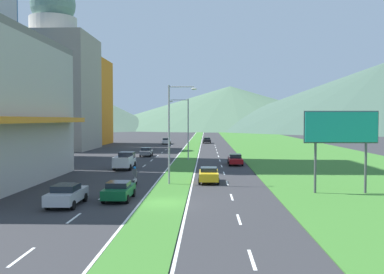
# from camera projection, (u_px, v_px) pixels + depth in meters

# --- Properties ---
(ground_plane) EXTENTS (600.00, 600.00, 0.00)m
(ground_plane) POSITION_uv_depth(u_px,v_px,m) (164.00, 204.00, 31.50)
(ground_plane) COLOR #2D2D30
(grass_median) EXTENTS (3.20, 240.00, 0.06)m
(grass_median) POSITION_uv_depth(u_px,v_px,m) (192.00, 148.00, 91.41)
(grass_median) COLOR #387028
(grass_median) RESTS_ON ground_plane
(grass_verge_right) EXTENTS (24.00, 240.00, 0.06)m
(grass_verge_right) POSITION_uv_depth(u_px,v_px,m) (290.00, 149.00, 90.72)
(grass_verge_right) COLOR #387028
(grass_verge_right) RESTS_ON ground_plane
(lane_dash_left_1) EXTENTS (0.16, 2.80, 0.01)m
(lane_dash_left_1) POSITION_uv_depth(u_px,v_px,m) (22.00, 257.00, 19.27)
(lane_dash_left_1) COLOR silver
(lane_dash_left_1) RESTS_ON ground_plane
(lane_dash_left_2) EXTENTS (0.16, 2.80, 0.01)m
(lane_dash_left_2) POSITION_uv_depth(u_px,v_px,m) (74.00, 218.00, 26.85)
(lane_dash_left_2) COLOR silver
(lane_dash_left_2) RESTS_ON ground_plane
(lane_dash_left_3) EXTENTS (0.16, 2.80, 0.01)m
(lane_dash_left_3) POSITION_uv_depth(u_px,v_px,m) (103.00, 196.00, 34.43)
(lane_dash_left_3) COLOR silver
(lane_dash_left_3) RESTS_ON ground_plane
(lane_dash_left_4) EXTENTS (0.16, 2.80, 0.01)m
(lane_dash_left_4) POSITION_uv_depth(u_px,v_px,m) (122.00, 183.00, 42.01)
(lane_dash_left_4) COLOR silver
(lane_dash_left_4) RESTS_ON ground_plane
(lane_dash_left_5) EXTENTS (0.16, 2.80, 0.01)m
(lane_dash_left_5) POSITION_uv_depth(u_px,v_px,m) (135.00, 173.00, 49.59)
(lane_dash_left_5) COLOR silver
(lane_dash_left_5) RESTS_ON ground_plane
(lane_dash_left_6) EXTENTS (0.16, 2.80, 0.01)m
(lane_dash_left_6) POSITION_uv_depth(u_px,v_px,m) (144.00, 166.00, 57.17)
(lane_dash_left_6) COLOR silver
(lane_dash_left_6) RESTS_ON ground_plane
(lane_dash_left_7) EXTENTS (0.16, 2.80, 0.01)m
(lane_dash_left_7) POSITION_uv_depth(u_px,v_px,m) (152.00, 160.00, 64.75)
(lane_dash_left_7) COLOR silver
(lane_dash_left_7) RESTS_ON ground_plane
(lane_dash_left_8) EXTENTS (0.16, 2.80, 0.01)m
(lane_dash_left_8) POSITION_uv_depth(u_px,v_px,m) (157.00, 156.00, 72.33)
(lane_dash_left_8) COLOR silver
(lane_dash_left_8) RESTS_ON ground_plane
(lane_dash_left_9) EXTENTS (0.16, 2.80, 0.01)m
(lane_dash_left_9) POSITION_uv_depth(u_px,v_px,m) (162.00, 153.00, 79.91)
(lane_dash_left_9) COLOR silver
(lane_dash_left_9) RESTS_ON ground_plane
(lane_dash_left_10) EXTENTS (0.16, 2.80, 0.01)m
(lane_dash_left_10) POSITION_uv_depth(u_px,v_px,m) (166.00, 150.00, 87.49)
(lane_dash_left_10) COLOR silver
(lane_dash_left_10) RESTS_ON ground_plane
(lane_dash_left_11) EXTENTS (0.16, 2.80, 0.01)m
(lane_dash_left_11) POSITION_uv_depth(u_px,v_px,m) (169.00, 147.00, 95.06)
(lane_dash_left_11) COLOR silver
(lane_dash_left_11) RESTS_ON ground_plane
(lane_dash_left_12) EXTENTS (0.16, 2.80, 0.01)m
(lane_dash_left_12) POSITION_uv_depth(u_px,v_px,m) (172.00, 145.00, 102.64)
(lane_dash_left_12) COLOR silver
(lane_dash_left_12) RESTS_ON ground_plane
(lane_dash_right_1) EXTENTS (0.16, 2.80, 0.01)m
(lane_dash_right_1) POSITION_uv_depth(u_px,v_px,m) (252.00, 259.00, 18.93)
(lane_dash_right_1) COLOR silver
(lane_dash_right_1) RESTS_ON ground_plane
(lane_dash_right_2) EXTENTS (0.16, 2.80, 0.01)m
(lane_dash_right_2) POSITION_uv_depth(u_px,v_px,m) (239.00, 219.00, 26.51)
(lane_dash_right_2) COLOR silver
(lane_dash_right_2) RESTS_ON ground_plane
(lane_dash_right_3) EXTENTS (0.16, 2.80, 0.01)m
(lane_dash_right_3) POSITION_uv_depth(u_px,v_px,m) (232.00, 197.00, 34.09)
(lane_dash_right_3) COLOR silver
(lane_dash_right_3) RESTS_ON ground_plane
(lane_dash_right_4) EXTENTS (0.16, 2.80, 0.01)m
(lane_dash_right_4) POSITION_uv_depth(u_px,v_px,m) (227.00, 183.00, 41.67)
(lane_dash_right_4) COLOR silver
(lane_dash_right_4) RESTS_ON ground_plane
(lane_dash_right_5) EXTENTS (0.16, 2.80, 0.01)m
(lane_dash_right_5) POSITION_uv_depth(u_px,v_px,m) (224.00, 173.00, 49.25)
(lane_dash_right_5) COLOR silver
(lane_dash_right_5) RESTS_ON ground_plane
(lane_dash_right_6) EXTENTS (0.16, 2.80, 0.01)m
(lane_dash_right_6) POSITION_uv_depth(u_px,v_px,m) (222.00, 166.00, 56.83)
(lane_dash_right_6) COLOR silver
(lane_dash_right_6) RESTS_ON ground_plane
(lane_dash_right_7) EXTENTS (0.16, 2.80, 0.01)m
(lane_dash_right_7) POSITION_uv_depth(u_px,v_px,m) (220.00, 161.00, 64.41)
(lane_dash_right_7) COLOR silver
(lane_dash_right_7) RESTS_ON ground_plane
(lane_dash_right_8) EXTENTS (0.16, 2.80, 0.01)m
(lane_dash_right_8) POSITION_uv_depth(u_px,v_px,m) (218.00, 156.00, 71.99)
(lane_dash_right_8) COLOR silver
(lane_dash_right_8) RESTS_ON ground_plane
(lane_dash_right_9) EXTENTS (0.16, 2.80, 0.01)m
(lane_dash_right_9) POSITION_uv_depth(u_px,v_px,m) (217.00, 153.00, 79.56)
(lane_dash_right_9) COLOR silver
(lane_dash_right_9) RESTS_ON ground_plane
(lane_dash_right_10) EXTENTS (0.16, 2.80, 0.01)m
(lane_dash_right_10) POSITION_uv_depth(u_px,v_px,m) (216.00, 150.00, 87.14)
(lane_dash_right_10) COLOR silver
(lane_dash_right_10) RESTS_ON ground_plane
(lane_dash_right_11) EXTENTS (0.16, 2.80, 0.01)m
(lane_dash_right_11) POSITION_uv_depth(u_px,v_px,m) (216.00, 147.00, 94.72)
(lane_dash_right_11) COLOR silver
(lane_dash_right_11) RESTS_ON ground_plane
(lane_dash_right_12) EXTENTS (0.16, 2.80, 0.01)m
(lane_dash_right_12) POSITION_uv_depth(u_px,v_px,m) (215.00, 145.00, 102.30)
(lane_dash_right_12) COLOR silver
(lane_dash_right_12) RESTS_ON ground_plane
(edge_line_median_left) EXTENTS (0.16, 240.00, 0.01)m
(edge_line_median_left) POSITION_uv_depth(u_px,v_px,m) (183.00, 148.00, 91.47)
(edge_line_median_left) COLOR silver
(edge_line_median_left) RESTS_ON ground_plane
(edge_line_median_right) EXTENTS (0.16, 240.00, 0.01)m
(edge_line_median_right) POSITION_uv_depth(u_px,v_px,m) (200.00, 148.00, 91.36)
(edge_line_median_right) COLOR silver
(edge_line_median_right) RESTS_ON ground_plane
(domed_building) EXTENTS (15.71, 15.71, 33.84)m
(domed_building) POSITION_uv_depth(u_px,v_px,m) (54.00, 80.00, 88.25)
(domed_building) COLOR #9E9384
(domed_building) RESTS_ON ground_plane
(midrise_colored) EXTENTS (15.29, 15.29, 20.75)m
(midrise_colored) POSITION_uv_depth(u_px,v_px,m) (75.00, 102.00, 106.24)
(midrise_colored) COLOR orange
(midrise_colored) RESTS_ON ground_plane
(hill_far_left) EXTENTS (151.80, 151.80, 37.26)m
(hill_far_left) POSITION_uv_depth(u_px,v_px,m) (35.00, 98.00, 256.97)
(hill_far_left) COLOR #516B56
(hill_far_left) RESTS_ON ground_plane
(hill_far_center) EXTENTS (192.11, 192.11, 28.84)m
(hill_far_center) POSITION_uv_depth(u_px,v_px,m) (230.00, 107.00, 296.67)
(hill_far_center) COLOR #47664C
(hill_far_center) RESTS_ON ground_plane
(street_lamp_near) EXTENTS (2.72, 0.28, 9.32)m
(street_lamp_near) POSITION_uv_depth(u_px,v_px,m) (172.00, 128.00, 40.57)
(street_lamp_near) COLOR #99999E
(street_lamp_near) RESTS_ON ground_plane
(street_lamp_mid) EXTENTS (2.96, 0.28, 9.20)m
(street_lamp_mid) POSITION_uv_depth(u_px,v_px,m) (186.00, 125.00, 65.06)
(street_lamp_mid) COLOR #99999E
(street_lamp_mid) RESTS_ON ground_plane
(billboard_roadside) EXTENTS (6.05, 0.28, 6.83)m
(billboard_roadside) POSITION_uv_depth(u_px,v_px,m) (341.00, 131.00, 35.45)
(billboard_roadside) COLOR #4C4C51
(billboard_roadside) RESTS_ON ground_plane
(car_0) EXTENTS (1.86, 4.08, 1.48)m
(car_0) POSITION_uv_depth(u_px,v_px,m) (146.00, 152.00, 71.91)
(car_0) COLOR slate
(car_0) RESTS_ON ground_plane
(car_1) EXTENTS (1.99, 4.66, 1.53)m
(car_1) POSITION_uv_depth(u_px,v_px,m) (67.00, 195.00, 30.78)
(car_1) COLOR #B2B2B7
(car_1) RESTS_ON ground_plane
(car_2) EXTENTS (1.97, 4.37, 1.46)m
(car_2) POSITION_uv_depth(u_px,v_px,m) (209.00, 175.00, 42.07)
(car_2) COLOR yellow
(car_2) RESTS_ON ground_plane
(car_3) EXTENTS (1.97, 4.28, 1.52)m
(car_3) POSITION_uv_depth(u_px,v_px,m) (166.00, 141.00, 107.60)
(car_3) COLOR silver
(car_3) RESTS_ON ground_plane
(car_4) EXTENTS (2.03, 4.02, 1.49)m
(car_4) POSITION_uv_depth(u_px,v_px,m) (207.00, 140.00, 111.43)
(car_4) COLOR black
(car_4) RESTS_ON ground_plane
(car_5) EXTENTS (1.93, 4.80, 1.45)m
(car_5) POSITION_uv_depth(u_px,v_px,m) (235.00, 159.00, 58.41)
(car_5) COLOR maroon
(car_5) RESTS_ON ground_plane
(car_6) EXTENTS (2.00, 4.39, 1.42)m
(car_6) POSITION_uv_depth(u_px,v_px,m) (119.00, 190.00, 32.89)
(car_6) COLOR #0C5128
(car_6) RESTS_ON ground_plane
(pickup_truck_0) EXTENTS (2.18, 5.40, 2.00)m
(pickup_truck_0) POSITION_uv_depth(u_px,v_px,m) (125.00, 161.00, 53.77)
(pickup_truck_0) COLOR silver
(pickup_truck_0) RESTS_ON ground_plane
(motorcycle_rider) EXTENTS (0.36, 2.00, 1.80)m
(motorcycle_rider) POSITION_uv_depth(u_px,v_px,m) (135.00, 178.00, 39.98)
(motorcycle_rider) COLOR black
(motorcycle_rider) RESTS_ON ground_plane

